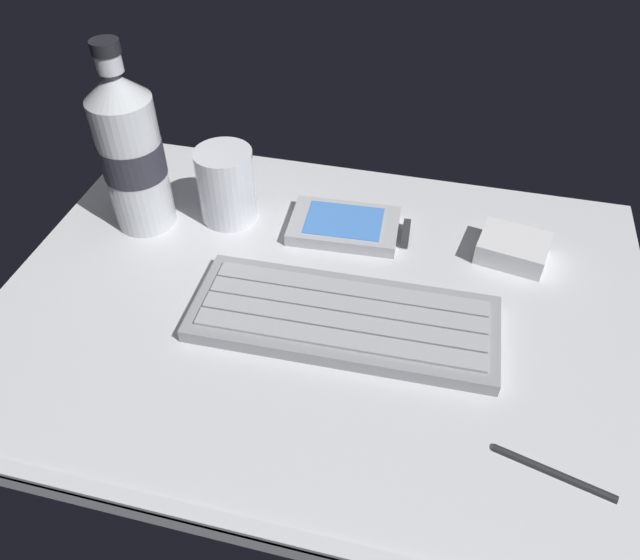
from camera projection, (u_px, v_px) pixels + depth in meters
ground_plane at (319, 310)px, 60.79cm from camera, size 64.00×48.00×2.80cm
keyboard at (344, 318)px, 57.58cm from camera, size 29.23×11.63×1.70cm
handheld_device at (350, 227)px, 67.74cm from camera, size 13.09×8.24×1.50cm
juice_cup at (227, 188)px, 67.66cm from camera, size 6.40×6.40×8.50cm
water_bottle at (131, 152)px, 63.53cm from camera, size 6.73×6.73×20.80cm
charger_block at (513, 248)px, 64.35cm from camera, size 7.92×6.81×2.40cm
stylus_pen at (554, 471)px, 46.66cm from camera, size 9.38×3.03×0.70cm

